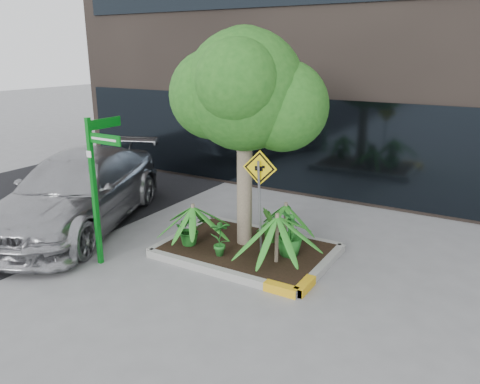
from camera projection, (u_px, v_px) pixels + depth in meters
The scene contains 14 objects.
ground at pixel (230, 257), 9.25m from camera, with size 80.00×80.00×0.00m, color gray.
asphalt_road at pixel (23, 204), 12.42m from camera, with size 7.00×80.00×0.01m, color black.
planter at pixel (247, 250), 9.33m from camera, with size 3.35×2.36×0.15m.
tree at pixel (245, 90), 8.69m from camera, with size 2.92×2.59×4.39m.
palm_front at pixel (277, 217), 8.44m from camera, with size 1.07×1.07×1.19m.
palm_left at pixel (193, 207), 9.21m from camera, with size 0.98×0.98×1.09m.
palm_back at pixel (286, 205), 9.60m from camera, with size 0.87×0.87×0.97m.
parked_car at pixel (78, 191), 10.72m from camera, with size 2.32×5.70×1.66m, color #A0A0A4.
shrub_a at pixel (190, 229), 9.38m from camera, with size 0.59×0.59×0.65m, color #1B601C.
shrub_b at pixel (290, 234), 8.86m from camera, with size 0.49×0.49×0.87m, color #227123.
shrub_c at pixel (220, 237), 8.86m from camera, with size 0.38×0.38×0.73m, color #237426.
shrub_d at pixel (271, 225), 9.46m from camera, with size 0.42×0.42×0.77m, color #275F1B.
street_sign_post at pixel (97, 176), 8.50m from camera, with size 0.83×0.82×2.79m.
cattle_sign at pixel (260, 187), 8.41m from camera, with size 0.64×0.27×2.08m.
Camera 1 is at (4.48, -7.19, 3.93)m, focal length 35.00 mm.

